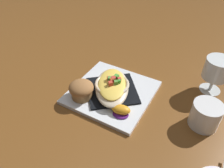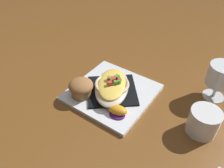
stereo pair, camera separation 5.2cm
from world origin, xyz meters
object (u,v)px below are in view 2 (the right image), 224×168
Objects in this scene: square_plate at (112,92)px; orange_garnish at (118,111)px; muffin at (81,88)px; coffee_mug at (203,122)px; gratin_dish at (112,85)px; stemmed_glass at (221,77)px.

orange_garnish reaches higher than square_plate.
muffin is 0.71× the size of coffee_mug.
gratin_dish is 3.17× the size of orange_garnish.
gratin_dish is at bearing -33.41° from muffin.
stemmed_glass is (0.32, -0.29, 0.04)m from muffin.
coffee_mug is 0.89× the size of stemmed_glass.
stemmed_glass reaches higher than coffee_mug.
square_plate is 2.08× the size of stemmed_glass.
gratin_dish is 2.76× the size of muffin.
coffee_mug reaches higher than square_plate.
gratin_dish reaches higher than orange_garnish.
square_plate is 0.03m from gratin_dish.
muffin is at bearing 146.59° from gratin_dish.
coffee_mug is (0.13, -0.20, 0.01)m from orange_garnish.
stemmed_glass reaches higher than square_plate.
coffee_mug is at bearing -164.79° from stemmed_glass.
gratin_dish is 0.33m from stemmed_glass.
stemmed_glass reaches higher than orange_garnish.
stemmed_glass is (0.29, -0.15, 0.06)m from orange_garnish.
gratin_dish is 0.29m from coffee_mug.
orange_garnish is (-0.06, -0.08, -0.01)m from gratin_dish.
orange_garnish is 0.24m from coffee_mug.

